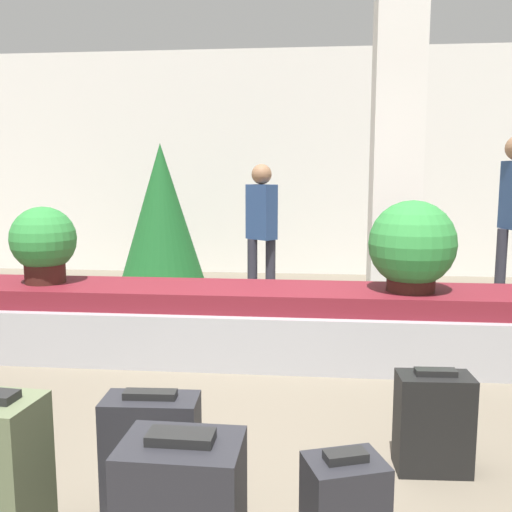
# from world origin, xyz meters

# --- Properties ---
(ground_plane) EXTENTS (18.00, 18.00, 0.00)m
(ground_plane) POSITION_xyz_m (0.00, 0.00, 0.00)
(ground_plane) COLOR #6B6051
(back_wall) EXTENTS (18.00, 0.06, 3.20)m
(back_wall) POSITION_xyz_m (0.00, 5.63, 1.60)
(back_wall) COLOR silver
(back_wall) RESTS_ON ground_plane
(carousel) EXTENTS (8.03, 0.86, 0.57)m
(carousel) POSITION_xyz_m (0.00, 1.73, 0.27)
(carousel) COLOR #9E9EA3
(carousel) RESTS_ON ground_plane
(pillar) EXTENTS (0.46, 0.46, 3.20)m
(pillar) POSITION_xyz_m (1.23, 3.00, 1.60)
(pillar) COLOR silver
(pillar) RESTS_ON ground_plane
(suitcase_0) EXTENTS (0.37, 0.22, 0.52)m
(suitcase_0) POSITION_xyz_m (1.05, 0.05, 0.25)
(suitcase_0) COLOR black
(suitcase_0) RESTS_ON ground_plane
(suitcase_2) EXTENTS (0.40, 0.22, 0.58)m
(suitcase_2) POSITION_xyz_m (-0.21, -0.50, 0.28)
(suitcase_2) COLOR #232328
(suitcase_2) RESTS_ON ground_plane
(suitcase_3) EXTENTS (0.30, 0.27, 0.73)m
(suitcase_3) POSITION_xyz_m (-0.63, -0.93, 0.35)
(suitcase_3) COLOR #5B6647
(suitcase_3) RESTS_ON ground_plane
(potted_plant_1) EXTENTS (0.53, 0.53, 0.63)m
(potted_plant_1) POSITION_xyz_m (-1.75, 1.75, 0.90)
(potted_plant_1) COLOR #381914
(potted_plant_1) RESTS_ON carousel
(potted_plant_2) EXTENTS (0.66, 0.66, 0.70)m
(potted_plant_2) POSITION_xyz_m (1.19, 1.70, 0.91)
(potted_plant_2) COLOR #381914
(potted_plant_2) RESTS_ON carousel
(traveler_0) EXTENTS (0.36, 0.34, 1.56)m
(traveler_0) POSITION_xyz_m (-0.12, 3.49, 0.92)
(traveler_0) COLOR #282833
(traveler_0) RESTS_ON ground_plane
(decorated_tree) EXTENTS (1.01, 1.01, 1.82)m
(decorated_tree) POSITION_xyz_m (-1.38, 4.06, 1.00)
(decorated_tree) COLOR #4C331E
(decorated_tree) RESTS_ON ground_plane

